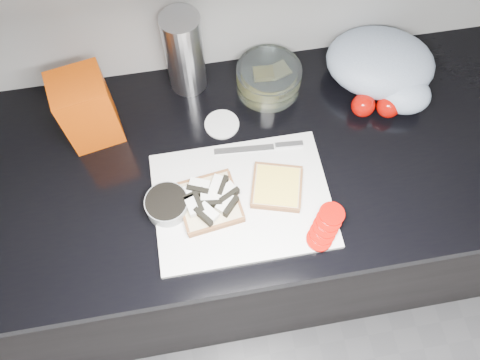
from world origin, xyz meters
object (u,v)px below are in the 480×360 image
(glass_bowl, at_px, (268,79))
(steel_canister, at_px, (184,53))
(cutting_board, at_px, (242,200))
(bread_bag, at_px, (87,109))

(glass_bowl, relative_size, steel_canister, 0.74)
(cutting_board, distance_m, bread_bag, 0.42)
(cutting_board, height_order, steel_canister, steel_canister)
(glass_bowl, distance_m, bread_bag, 0.45)
(bread_bag, bearing_deg, cutting_board, -49.31)
(glass_bowl, bearing_deg, steel_canister, 166.34)
(cutting_board, bearing_deg, steel_canister, 102.38)
(cutting_board, bearing_deg, glass_bowl, 68.45)
(cutting_board, distance_m, glass_bowl, 0.33)
(glass_bowl, height_order, bread_bag, bread_bag)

